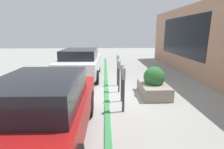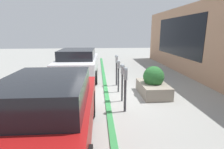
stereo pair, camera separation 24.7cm
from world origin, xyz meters
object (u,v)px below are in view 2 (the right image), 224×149
parking_meter_second (122,73)px  parked_car_front (49,110)px  parking_meter_nearest (125,83)px  parking_meter_middle (118,69)px  parked_car_middle (78,63)px  planter_box (153,84)px  parking_meter_fourth (117,65)px

parking_meter_second → parked_car_front: 2.92m
parking_meter_nearest → parked_car_front: (-1.46, 1.80, -0.10)m
parking_meter_nearest → parking_meter_second: parking_meter_nearest is taller
parking_meter_nearest → parking_meter_middle: (1.77, -0.01, 0.03)m
parking_meter_second → parked_car_middle: bearing=28.5°
parking_meter_nearest → planter_box: bearing=-43.3°
parked_car_front → parking_meter_middle: bearing=-28.3°
parking_meter_second → parking_meter_middle: size_ratio=1.02×
parking_meter_middle → parked_car_front: parked_car_front is taller
planter_box → parking_meter_second: bearing=113.7°
parking_meter_second → planter_box: parking_meter_second is taller
parking_meter_second → parking_meter_middle: (0.96, 0.01, -0.06)m
parking_meter_second → parking_meter_fourth: (1.83, -0.01, -0.06)m
parking_meter_fourth → parked_car_front: parked_car_front is taller
parking_meter_nearest → parked_car_front: bearing=129.0°
planter_box → parked_car_front: bearing=132.4°
parking_meter_nearest → parking_meter_second: 0.82m
parking_meter_nearest → parking_meter_second: size_ratio=1.04×
parked_car_front → parked_car_middle: (5.64, 0.00, -0.01)m
planter_box → parked_car_front: 4.21m
parking_meter_nearest → parking_meter_second: (0.81, -0.02, 0.09)m
parking_meter_nearest → parking_meter_middle: size_ratio=1.06×
parking_meter_second → parked_car_front: parked_car_front is taller
parking_meter_second → parking_meter_middle: bearing=0.9°
parking_meter_fourth → parked_car_middle: parked_car_middle is taller
parking_meter_nearest → parking_meter_middle: bearing=-0.3°
parking_meter_middle → parking_meter_fourth: parking_meter_fourth is taller
parking_meter_second → planter_box: bearing=-66.3°
parking_meter_second → parking_meter_middle: 0.96m
parking_meter_nearest → parking_meter_second: bearing=-1.7°
parking_meter_nearest → parked_car_middle: 4.55m
parking_meter_second → parking_meter_nearest: bearing=178.3°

